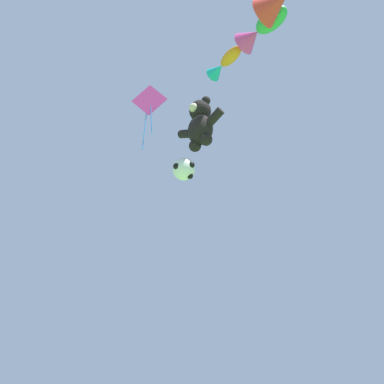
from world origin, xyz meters
TOP-DOWN VIEW (x-y plane):
  - teddy_bear_kite at (0.37, 5.96)m, footprint 1.93×0.85m
  - soccer_ball_kite at (-0.15, 5.75)m, footprint 0.79×0.79m
  - fish_kite_tangerine at (1.81, 5.53)m, footprint 1.48×0.74m
  - fish_kite_emerald at (3.45, 5.23)m, footprint 1.70×0.85m
  - diamond_kite at (-1.98, 5.66)m, footprint 1.11×0.88m

SIDE VIEW (x-z plane):
  - soccer_ball_kite at x=-0.15m, z-range 8.69..9.43m
  - teddy_bear_kite at x=0.37m, z-range 9.72..11.67m
  - fish_kite_emerald at x=3.45m, z-range 11.68..12.42m
  - fish_kite_tangerine at x=1.81m, z-range 11.83..12.33m
  - diamond_kite at x=-1.98m, z-range 11.36..14.34m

